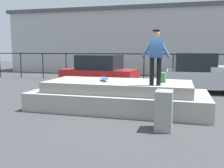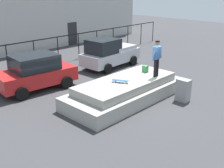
# 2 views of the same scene
# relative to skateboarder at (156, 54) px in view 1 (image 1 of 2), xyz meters

# --- Properties ---
(ground_plane) EXTENTS (60.00, 60.00, 0.00)m
(ground_plane) POSITION_rel_skateboarder_xyz_m (-0.59, 0.80, -2.01)
(ground_plane) COLOR #38383A
(concrete_ledge) EXTENTS (6.24, 2.59, 1.01)m
(concrete_ledge) POSITION_rel_skateboarder_xyz_m (-1.37, 0.70, -1.55)
(concrete_ledge) COLOR #9E9B93
(concrete_ledge) RESTS_ON ground_plane
(skateboarder) EXTENTS (0.92, 0.29, 1.73)m
(skateboarder) POSITION_rel_skateboarder_xyz_m (0.00, 0.00, 0.00)
(skateboarder) COLOR black
(skateboarder) RESTS_ON concrete_ledge
(skateboard) EXTENTS (0.52, 0.78, 0.12)m
(skateboard) POSITION_rel_skateboarder_xyz_m (-1.87, 0.62, -0.90)
(skateboard) COLOR #264C8C
(skateboard) RESTS_ON concrete_ledge
(backpack) EXTENTS (0.23, 0.30, 0.34)m
(backpack) POSITION_rel_skateboarder_xyz_m (0.18, 0.79, -0.84)
(backpack) COLOR #33723F
(backpack) RESTS_ON concrete_ledge
(car_red_sedan_near) EXTENTS (4.18, 2.51, 1.83)m
(car_red_sedan_near) POSITION_rel_skateboarder_xyz_m (-3.49, 5.11, -1.09)
(car_red_sedan_near) COLOR #B21E1E
(car_red_sedan_near) RESTS_ON ground_plane
(car_silver_pickup_mid) EXTENTS (4.25, 2.13, 1.95)m
(car_silver_pickup_mid) POSITION_rel_skateboarder_xyz_m (2.06, 5.14, -1.05)
(car_silver_pickup_mid) COLOR #B7B7BC
(car_silver_pickup_mid) RESTS_ON ground_plane
(utility_box) EXTENTS (0.46, 0.61, 1.07)m
(utility_box) POSITION_rel_skateboarder_xyz_m (0.37, -1.33, -1.48)
(utility_box) COLOR gray
(utility_box) RESTS_ON ground_plane
(fence_row) EXTENTS (24.06, 0.06, 1.87)m
(fence_row) POSITION_rel_skateboarder_xyz_m (-0.59, 8.41, -0.74)
(fence_row) COLOR black
(fence_row) RESTS_ON ground_plane
(warehouse_building) EXTENTS (28.63, 7.24, 5.67)m
(warehouse_building) POSITION_rel_skateboarder_xyz_m (-0.59, 16.13, 0.83)
(warehouse_building) COLOR #B2B2AD
(warehouse_building) RESTS_ON ground_plane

